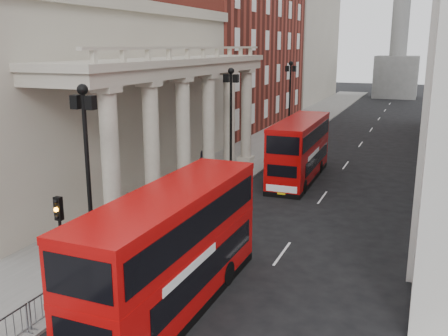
# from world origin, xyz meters

# --- Properties ---
(ground) EXTENTS (260.00, 260.00, 0.00)m
(ground) POSITION_xyz_m (0.00, 0.00, 0.00)
(ground) COLOR black
(ground) RESTS_ON ground
(sidewalk_west) EXTENTS (6.00, 140.00, 0.12)m
(sidewalk_west) POSITION_xyz_m (-3.00, 30.00, 0.06)
(sidewalk_west) COLOR slate
(sidewalk_west) RESTS_ON ground
(sidewalk_east) EXTENTS (3.00, 140.00, 0.12)m
(sidewalk_east) POSITION_xyz_m (13.50, 30.00, 0.06)
(sidewalk_east) COLOR slate
(sidewalk_east) RESTS_ON ground
(kerb) EXTENTS (0.20, 140.00, 0.14)m
(kerb) POSITION_xyz_m (-0.05, 30.00, 0.07)
(kerb) COLOR slate
(kerb) RESTS_ON ground
(portico_building) EXTENTS (9.00, 28.00, 12.00)m
(portico_building) POSITION_xyz_m (-10.50, 18.00, 6.00)
(portico_building) COLOR #A49B89
(portico_building) RESTS_ON ground
(brick_building) EXTENTS (9.00, 32.00, 22.00)m
(brick_building) POSITION_xyz_m (-10.50, 48.00, 11.00)
(brick_building) COLOR maroon
(brick_building) RESTS_ON ground
(west_building_far) EXTENTS (9.00, 30.00, 20.00)m
(west_building_far) POSITION_xyz_m (-10.50, 80.00, 10.00)
(west_building_far) COLOR #A49B89
(west_building_far) RESTS_ON ground
(monument_column) EXTENTS (8.00, 8.00, 54.20)m
(monument_column) POSITION_xyz_m (6.00, 92.00, 15.98)
(monument_column) COLOR #60605E
(monument_column) RESTS_ON ground
(lamp_post_south) EXTENTS (1.05, 0.44, 8.32)m
(lamp_post_south) POSITION_xyz_m (-0.60, 4.00, 4.91)
(lamp_post_south) COLOR black
(lamp_post_south) RESTS_ON sidewalk_west
(lamp_post_mid) EXTENTS (1.05, 0.44, 8.32)m
(lamp_post_mid) POSITION_xyz_m (-0.60, 20.00, 4.91)
(lamp_post_mid) COLOR black
(lamp_post_mid) RESTS_ON sidewalk_west
(lamp_post_north) EXTENTS (1.05, 0.44, 8.32)m
(lamp_post_north) POSITION_xyz_m (-0.60, 36.00, 4.91)
(lamp_post_north) COLOR black
(lamp_post_north) RESTS_ON sidewalk_west
(traffic_light) EXTENTS (0.28, 0.33, 4.30)m
(traffic_light) POSITION_xyz_m (-0.50, 1.98, 3.11)
(traffic_light) COLOR black
(traffic_light) RESTS_ON sidewalk_west
(crowd_barriers) EXTENTS (0.50, 18.75, 1.10)m
(crowd_barriers) POSITION_xyz_m (-0.35, 2.23, 0.67)
(crowd_barriers) COLOR gray
(crowd_barriers) RESTS_ON sidewalk_west
(bus_near) EXTENTS (2.73, 10.90, 4.70)m
(bus_near) POSITION_xyz_m (3.49, 3.44, 2.45)
(bus_near) COLOR #B50808
(bus_near) RESTS_ON ground
(bus_far) EXTENTS (2.76, 10.61, 4.56)m
(bus_far) POSITION_xyz_m (3.38, 24.05, 2.38)
(bus_far) COLOR #A40707
(bus_far) RESTS_ON ground
(pedestrian_a) EXTENTS (0.59, 0.42, 1.52)m
(pedestrian_a) POSITION_xyz_m (-3.60, 11.35, 0.88)
(pedestrian_a) COLOR black
(pedestrian_a) RESTS_ON sidewalk_west
(pedestrian_b) EXTENTS (0.88, 0.74, 1.62)m
(pedestrian_b) POSITION_xyz_m (-4.76, 16.45, 0.93)
(pedestrian_b) COLOR black
(pedestrian_b) RESTS_ON sidewalk_west
(pedestrian_c) EXTENTS (1.04, 0.83, 1.84)m
(pedestrian_c) POSITION_xyz_m (-3.90, 22.64, 1.04)
(pedestrian_c) COLOR black
(pedestrian_c) RESTS_ON sidewalk_west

